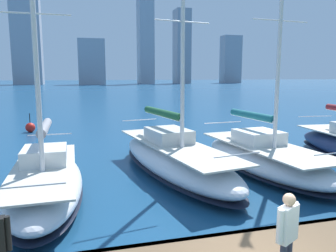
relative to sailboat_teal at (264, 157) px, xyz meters
name	(u,v)px	position (x,y,z in m)	size (l,w,h in m)	color
city_skyline	(43,40)	(22.85, -150.93, 19.34)	(173.61, 23.71, 53.28)	#979CA6
sailboat_teal	(264,157)	(0.00, 0.00, 0.00)	(3.62, 8.37, 9.67)	white
sailboat_forest	(174,158)	(3.90, -0.62, 0.06)	(4.11, 9.70, 9.39)	white
sailboat_grey	(45,180)	(8.88, 0.85, -0.02)	(2.59, 7.75, 9.23)	white
person_white_shirt	(287,229)	(4.30, 7.75, 0.90)	(0.54, 0.37, 1.61)	#2D3347
channel_buoy	(30,127)	(11.28, -13.49, -0.32)	(0.70, 0.70, 1.40)	red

